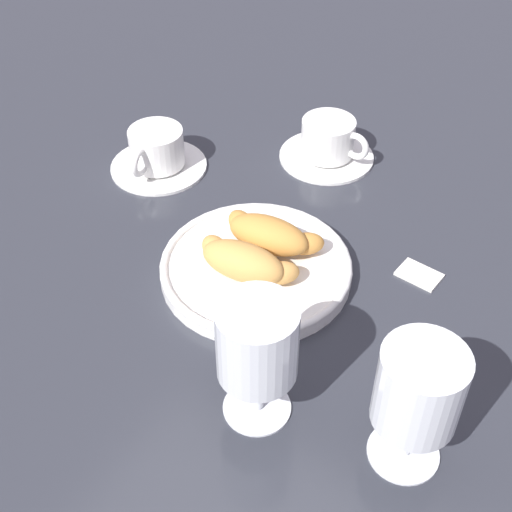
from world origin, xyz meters
TOP-DOWN VIEW (x-y plane):
  - ground_plane at (0.00, 0.00)m, footprint 2.20×2.20m
  - pastry_plate at (-0.02, 0.01)m, footprint 0.23×0.23m
  - croissant_large at (-0.02, -0.01)m, footprint 0.14×0.07m
  - croissant_small at (-0.02, 0.04)m, footprint 0.14×0.07m
  - coffee_cup_near at (-0.26, 0.13)m, footprint 0.14×0.14m
  - coffee_cup_far at (-0.06, 0.27)m, footprint 0.14×0.14m
  - juice_glass_left at (0.22, -0.12)m, footprint 0.08×0.08m
  - juice_glass_right at (0.08, -0.15)m, footprint 0.08×0.08m
  - sugar_packet at (0.14, 0.11)m, footprint 0.05×0.04m

SIDE VIEW (x-z plane):
  - ground_plane at x=0.00m, z-range 0.00..0.00m
  - sugar_packet at x=0.14m, z-range 0.00..0.01m
  - pastry_plate at x=-0.02m, z-range 0.00..0.02m
  - coffee_cup_near at x=-0.26m, z-range 0.00..0.06m
  - coffee_cup_far at x=-0.06m, z-range 0.00..0.06m
  - croissant_large at x=-0.02m, z-range 0.02..0.06m
  - croissant_small at x=-0.02m, z-range 0.02..0.06m
  - juice_glass_right at x=0.08m, z-range 0.02..0.16m
  - juice_glass_left at x=0.22m, z-range 0.02..0.16m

